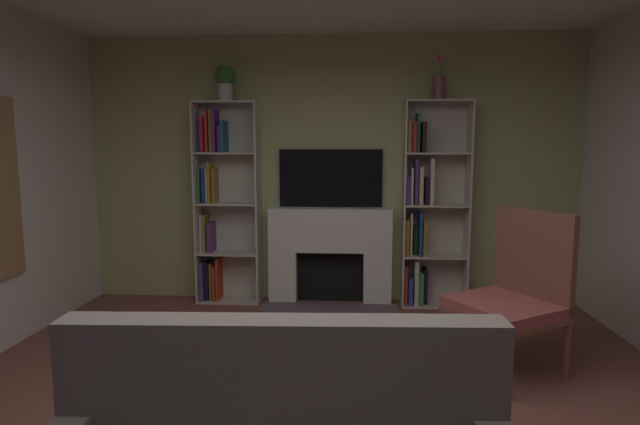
{
  "coord_description": "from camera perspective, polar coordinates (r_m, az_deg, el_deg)",
  "views": [
    {
      "loc": [
        0.23,
        -2.35,
        1.62
      ],
      "look_at": [
        0.0,
        1.17,
        1.17
      ],
      "focal_mm": 28.19,
      "sensor_mm": 36.0,
      "label": 1
    }
  ],
  "objects": [
    {
      "name": "tv",
      "position": [
        5.26,
        1.23,
        3.92
      ],
      "size": [
        1.07,
        0.06,
        0.6
      ],
      "primitive_type": "cube",
      "color": "black",
      "rests_on": "fireplace"
    },
    {
      "name": "wall_back_accent",
      "position": [
        5.31,
        1.26,
        4.82
      ],
      "size": [
        5.23,
        0.06,
        2.78
      ],
      "primitive_type": "cube",
      "color": "tan",
      "rests_on": "ground_plane"
    },
    {
      "name": "bookshelf_left",
      "position": [
        5.38,
        -11.13,
        0.88
      ],
      "size": [
        0.66,
        0.29,
        2.09
      ],
      "color": "beige",
      "rests_on": "ground_plane"
    },
    {
      "name": "vase_with_flowers",
      "position": [
        5.23,
        13.32,
        13.9
      ],
      "size": [
        0.13,
        0.13,
        0.44
      ],
      "color": "#80474F",
      "rests_on": "bookshelf_right"
    },
    {
      "name": "fireplace",
      "position": [
        5.26,
        1.16,
        -4.56
      ],
      "size": [
        1.37,
        0.55,
        1.01
      ],
      "color": "silver",
      "rests_on": "ground_plane"
    },
    {
      "name": "potted_plant",
      "position": [
        5.33,
        -10.74,
        14.43
      ],
      "size": [
        0.2,
        0.2,
        0.35
      ],
      "color": "beige",
      "rests_on": "bookshelf_left"
    },
    {
      "name": "bookshelf_right",
      "position": [
        5.25,
        11.95,
        0.21
      ],
      "size": [
        0.66,
        0.3,
        2.09
      ],
      "color": "beige",
      "rests_on": "ground_plane"
    },
    {
      "name": "armchair",
      "position": [
        3.93,
        21.2,
        -8.46
      ],
      "size": [
        0.88,
        0.89,
        1.17
      ],
      "color": "brown",
      "rests_on": "ground_plane"
    },
    {
      "name": "coffee_table",
      "position": [
        2.69,
        -2.43,
        -20.99
      ],
      "size": [
        0.95,
        0.49,
        0.39
      ],
      "color": "brown",
      "rests_on": "ground_plane"
    }
  ]
}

